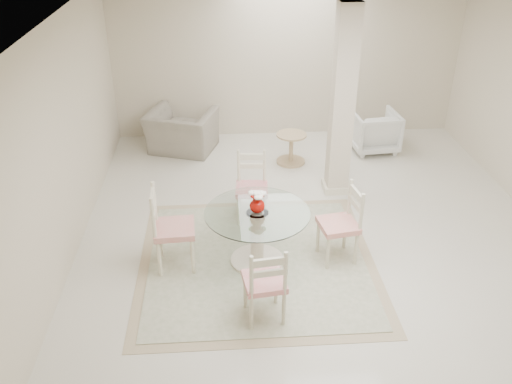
{
  "coord_description": "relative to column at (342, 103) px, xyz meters",
  "views": [
    {
      "loc": [
        -1.17,
        -5.67,
        3.9
      ],
      "look_at": [
        -0.79,
        -0.23,
        0.85
      ],
      "focal_mm": 38.0,
      "sensor_mm": 36.0,
      "label": 1
    }
  ],
  "objects": [
    {
      "name": "dining_chair_north",
      "position": [
        -1.29,
        -0.71,
        -0.8
      ],
      "size": [
        0.44,
        0.45,
        1.04
      ],
      "rotation": [
        0.0,
        0.0,
        -0.07
      ],
      "color": "beige",
      "rests_on": "ground"
    },
    {
      "name": "dining_table",
      "position": [
        -1.29,
        -1.73,
        -0.99
      ],
      "size": [
        1.21,
        1.21,
        0.7
      ],
      "rotation": [
        0.0,
        0.0,
        0.0
      ],
      "color": "beige",
      "rests_on": "ground"
    },
    {
      "name": "area_rug",
      "position": [
        -1.29,
        -1.73,
        -1.34
      ],
      "size": [
        2.8,
        2.8,
        0.02
      ],
      "color": "tan",
      "rests_on": "ground"
    },
    {
      "name": "dining_chair_west",
      "position": [
        -2.32,
        -1.73,
        -0.75
      ],
      "size": [
        0.49,
        0.49,
        1.15
      ],
      "rotation": [
        0.0,
        0.0,
        1.63
      ],
      "color": "#F2E8C7",
      "rests_on": "ground"
    },
    {
      "name": "recliner_taupe",
      "position": [
        -2.34,
        1.55,
        -1.0
      ],
      "size": [
        1.31,
        1.23,
        0.7
      ],
      "primitive_type": "imported",
      "rotation": [
        0.0,
        0.0,
        2.83
      ],
      "color": "gray",
      "rests_on": "ground"
    },
    {
      "name": "armchair_white",
      "position": [
        0.9,
        1.35,
        -1.01
      ],
      "size": [
        0.8,
        0.82,
        0.69
      ],
      "primitive_type": "imported",
      "rotation": [
        0.0,
        0.0,
        3.23
      ],
      "color": "white",
      "rests_on": "ground"
    },
    {
      "name": "red_vase",
      "position": [
        -1.29,
        -1.73,
        -0.52
      ],
      "size": [
        0.21,
        0.19,
        0.27
      ],
      "color": "#A10B04",
      "rests_on": "dining_table"
    },
    {
      "name": "column",
      "position": [
        0.0,
        0.0,
        0.0
      ],
      "size": [
        0.3,
        0.3,
        2.7
      ],
      "primitive_type": "cube",
      "color": "beige",
      "rests_on": "ground"
    },
    {
      "name": "side_table",
      "position": [
        -0.56,
        0.95,
        -1.12
      ],
      "size": [
        0.48,
        0.48,
        0.5
      ],
      "color": "tan",
      "rests_on": "ground"
    },
    {
      "name": "room_shell",
      "position": [
        -0.5,
        -1.3,
        0.51
      ],
      "size": [
        6.02,
        7.02,
        2.71
      ],
      "color": "beige",
      "rests_on": "ground"
    },
    {
      "name": "ground",
      "position": [
        -0.5,
        -1.3,
        -1.35
      ],
      "size": [
        7.0,
        7.0,
        0.0
      ],
      "primitive_type": "plane",
      "color": "silver",
      "rests_on": "ground"
    },
    {
      "name": "dining_chair_east",
      "position": [
        -0.28,
        -1.71,
        -0.79
      ],
      "size": [
        0.49,
        0.49,
        1.06
      ],
      "rotation": [
        0.0,
        0.0,
        -1.41
      ],
      "color": "beige",
      "rests_on": "ground"
    },
    {
      "name": "dining_chair_south",
      "position": [
        -1.28,
        -2.74,
        -0.81
      ],
      "size": [
        0.46,
        0.46,
        1.02
      ],
      "rotation": [
        0.0,
        0.0,
        3.27
      ],
      "color": "beige",
      "rests_on": "ground"
    }
  ]
}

